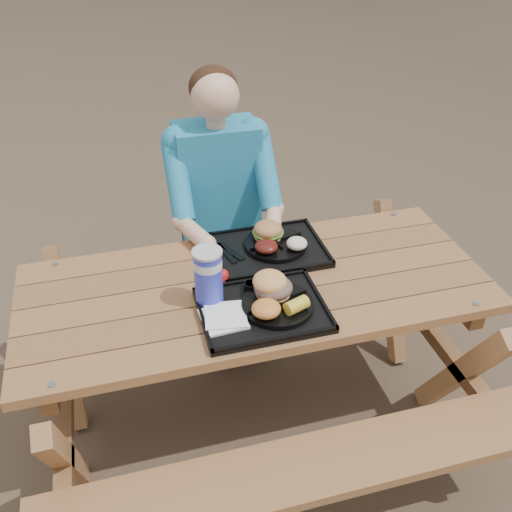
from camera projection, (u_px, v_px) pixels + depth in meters
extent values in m
plane|color=#999999|center=(256.00, 413.00, 2.63)|extent=(60.00, 60.00, 0.00)
cube|color=black|center=(262.00, 311.00, 2.05)|extent=(0.45, 0.35, 0.02)
cube|color=black|center=(269.00, 251.00, 2.37)|extent=(0.45, 0.35, 0.02)
cylinder|color=black|center=(278.00, 305.00, 2.05)|extent=(0.26, 0.26, 0.02)
cylinder|color=black|center=(276.00, 244.00, 2.37)|extent=(0.26, 0.26, 0.02)
cube|color=white|center=(223.00, 318.00, 1.99)|extent=(0.16, 0.16, 0.02)
cylinder|color=#1B27CF|center=(208.00, 277.00, 2.03)|extent=(0.10, 0.10, 0.21)
cylinder|color=black|center=(251.00, 286.00, 2.13)|extent=(0.05, 0.05, 0.03)
cylinder|color=yellow|center=(270.00, 282.00, 2.15)|extent=(0.05, 0.05, 0.03)
ellipsoid|color=orange|center=(266.00, 309.00, 1.97)|extent=(0.10, 0.10, 0.05)
cube|color=black|center=(231.00, 251.00, 2.34)|extent=(0.09, 0.16, 0.01)
ellipsoid|color=#571611|center=(266.00, 246.00, 2.30)|extent=(0.10, 0.10, 0.04)
ellipsoid|color=white|center=(297.00, 243.00, 2.32)|extent=(0.09, 0.09, 0.05)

